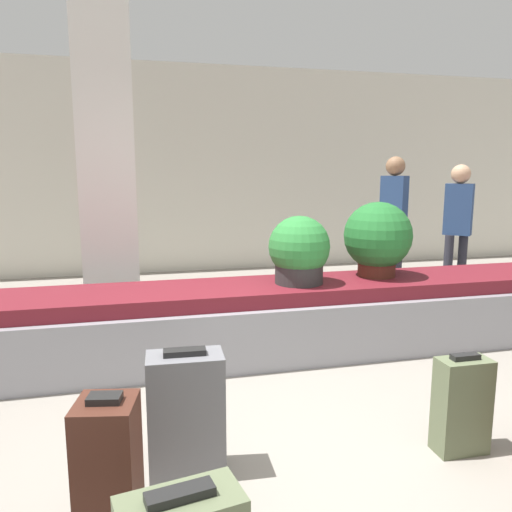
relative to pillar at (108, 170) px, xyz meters
name	(u,v)px	position (x,y,z in m)	size (l,w,h in m)	color
ground_plane	(325,454)	(1.23, -2.78, -1.60)	(18.00, 18.00, 0.00)	gray
back_wall	(197,170)	(1.23, 2.73, 0.00)	(18.00, 0.06, 3.20)	beige
carousel	(256,321)	(1.23, -1.14, -1.30)	(8.11, 0.91, 0.62)	gray
pillar	(108,170)	(0.00, 0.00, 0.00)	(0.53, 0.53, 3.20)	silver
suitcase_0	(109,475)	(0.08, -3.22, -1.27)	(0.29, 0.29, 0.69)	#472319
suitcase_2	(186,414)	(0.46, -2.76, -1.27)	(0.41, 0.25, 0.69)	slate
suitcase_4	(462,405)	(1.99, -2.93, -1.32)	(0.30, 0.17, 0.58)	#5B6647
potted_plant_0	(299,251)	(1.61, -1.17, -0.70)	(0.53, 0.53, 0.59)	#2D2D2D
potted_plant_1	(378,238)	(2.41, -1.06, -0.63)	(0.62, 0.62, 0.69)	#4C2319
traveler_0	(393,211)	(3.55, 0.72, -0.53)	(0.33, 0.37, 1.77)	#282833
traveler_1	(458,219)	(4.15, 0.19, -0.61)	(0.35, 0.35, 1.67)	#282833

